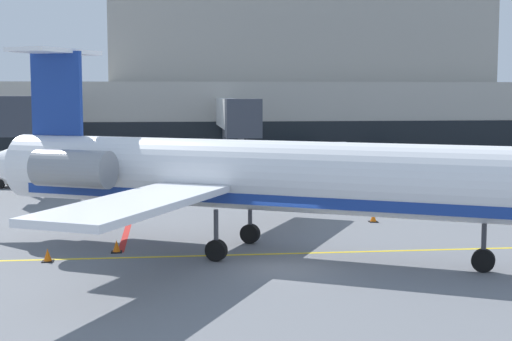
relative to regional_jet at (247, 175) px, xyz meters
name	(u,v)px	position (x,y,z in m)	size (l,w,h in m)	color
ground	(286,268)	(1.27, -2.79, -3.45)	(120.00, 120.00, 0.11)	slate
terminal_building	(273,91)	(7.19, 43.04, 3.67)	(78.46, 11.13, 19.06)	#ADA89E
jet_bridge_west	(41,114)	(-12.94, 26.67, 1.92)	(2.40, 19.62, 6.71)	silver
jet_bridge_east	(233,116)	(1.73, 26.88, 1.71)	(2.40, 19.21, 6.50)	silver
regional_jet	(247,175)	(0.00, 0.00, 0.00)	(28.33, 21.78, 8.98)	white
baggage_tug	(458,166)	(19.91, 26.20, -2.38)	(4.16, 4.27, 2.23)	silver
pushback_tractor	(24,175)	(-13.89, 24.03, -2.50)	(3.64, 2.64, 1.96)	silver
fuel_tank	(308,159)	(7.75, 26.87, -1.77)	(8.84, 3.50, 2.95)	white
safety_cone_alpha	(373,217)	(7.56, 6.92, -3.15)	(0.47, 0.47, 0.55)	orange
safety_cone_bravo	(117,247)	(-5.69, 0.73, -3.15)	(0.47, 0.47, 0.55)	orange
safety_cone_charlie	(48,256)	(-8.40, -0.77, -3.15)	(0.47, 0.47, 0.55)	orange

